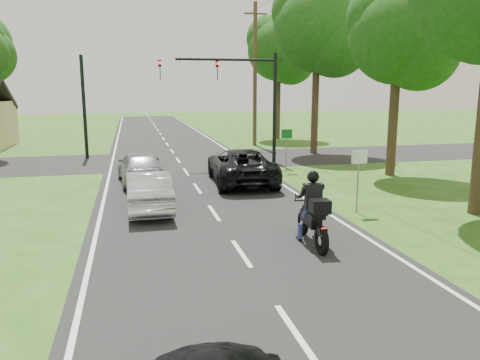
% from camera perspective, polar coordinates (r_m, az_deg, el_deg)
% --- Properties ---
extents(ground, '(140.00, 140.00, 0.00)m').
position_cam_1_polar(ground, '(12.00, 0.17, -8.97)').
color(ground, '#275117').
rests_on(ground, ground).
extents(road, '(8.00, 100.00, 0.01)m').
position_cam_1_polar(road, '(21.53, -5.97, 0.06)').
color(road, black).
rests_on(road, ground).
extents(cross_road, '(60.00, 7.00, 0.01)m').
position_cam_1_polar(cross_road, '(27.40, -7.56, 2.41)').
color(cross_road, black).
rests_on(cross_road, ground).
extents(motorcycle_rider, '(0.67, 2.36, 2.03)m').
position_cam_1_polar(motorcycle_rider, '(12.56, 8.92, -4.36)').
color(motorcycle_rider, black).
rests_on(motorcycle_rider, ground).
extents(dark_suv, '(2.85, 5.64, 1.53)m').
position_cam_1_polar(dark_suv, '(20.52, 0.14, 1.76)').
color(dark_suv, black).
rests_on(dark_suv, road).
extents(silver_sedan, '(1.47, 4.11, 1.35)m').
position_cam_1_polar(silver_sedan, '(16.19, -11.06, -1.32)').
color(silver_sedan, silver).
rests_on(silver_sedan, road).
extents(silver_suv, '(2.13, 4.51, 1.49)m').
position_cam_1_polar(silver_suv, '(20.83, -12.06, 1.60)').
color(silver_suv, '#97999E').
rests_on(silver_suv, road).
extents(traffic_signal, '(6.38, 0.44, 6.00)m').
position_cam_1_polar(traffic_signal, '(25.66, 0.23, 11.18)').
color(traffic_signal, black).
rests_on(traffic_signal, ground).
extents(signal_pole_far, '(0.20, 0.20, 6.00)m').
position_cam_1_polar(signal_pole_far, '(29.11, -18.47, 8.38)').
color(signal_pole_far, black).
rests_on(signal_pole_far, ground).
extents(utility_pole_far, '(1.60, 0.28, 10.00)m').
position_cam_1_polar(utility_pole_far, '(34.13, 1.84, 12.76)').
color(utility_pole_far, brown).
rests_on(utility_pole_far, ground).
extents(sign_white, '(0.55, 0.07, 2.12)m').
position_cam_1_polar(sign_white, '(15.94, 14.29, 1.68)').
color(sign_white, slate).
rests_on(sign_white, ground).
extents(sign_green, '(0.55, 0.07, 2.12)m').
position_cam_1_polar(sign_green, '(23.33, 5.70, 4.88)').
color(sign_green, slate).
rests_on(sign_green, ground).
extents(tree_row_c, '(4.80, 4.65, 8.76)m').
position_cam_1_polar(tree_row_c, '(23.40, 19.53, 15.71)').
color(tree_row_c, '#332316').
rests_on(tree_row_c, ground).
extents(tree_row_d, '(5.76, 5.58, 10.45)m').
position_cam_1_polar(tree_row_d, '(30.27, 10.14, 17.26)').
color(tree_row_d, '#332316').
rests_on(tree_row_d, ground).
extents(tree_row_e, '(5.28, 5.12, 9.61)m').
position_cam_1_polar(tree_row_e, '(38.77, 5.22, 15.12)').
color(tree_row_e, '#332316').
rests_on(tree_row_e, ground).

